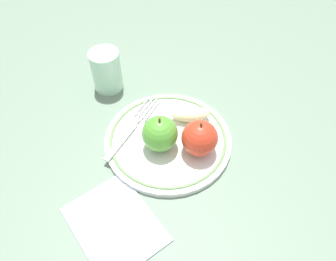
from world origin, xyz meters
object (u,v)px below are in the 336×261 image
(apple_red_whole, at_px, (200,138))
(napkin_folded, at_px, (115,224))
(plate, at_px, (168,140))
(apple_second_whole, at_px, (160,134))
(fork, at_px, (131,129))
(apple_slice_front, at_px, (191,115))
(drinking_glass, at_px, (105,71))

(apple_red_whole, bearing_deg, napkin_folded, -171.83)
(apple_red_whole, bearing_deg, plate, 117.08)
(apple_second_whole, bearing_deg, fork, 110.94)
(apple_red_whole, distance_m, apple_slice_front, 0.08)
(plate, distance_m, fork, 0.07)
(apple_red_whole, relative_size, napkin_folded, 0.48)
(apple_second_whole, height_order, fork, apple_second_whole)
(plate, distance_m, apple_slice_front, 0.07)
(plate, bearing_deg, fork, 128.51)
(apple_second_whole, height_order, apple_slice_front, apple_second_whole)
(napkin_folded, bearing_deg, apple_second_whole, 28.13)
(plate, height_order, drinking_glass, drinking_glass)
(plate, relative_size, apple_red_whole, 3.27)
(apple_slice_front, distance_m, drinking_glass, 0.21)
(apple_slice_front, bearing_deg, fork, -170.23)
(apple_red_whole, xyz_separation_m, apple_second_whole, (-0.05, 0.05, 0.00))
(apple_red_whole, height_order, drinking_glass, drinking_glass)
(fork, height_order, drinking_glass, drinking_glass)
(plate, height_order, apple_slice_front, apple_slice_front)
(fork, xyz_separation_m, napkin_folded, (-0.12, -0.14, -0.01))
(apple_slice_front, height_order, drinking_glass, drinking_glass)
(apple_red_whole, xyz_separation_m, fork, (-0.07, 0.11, -0.03))
(apple_second_whole, bearing_deg, plate, 13.84)
(apple_red_whole, bearing_deg, fork, 123.32)
(plate, bearing_deg, apple_slice_front, 9.42)
(drinking_glass, relative_size, napkin_folded, 0.59)
(fork, bearing_deg, apple_second_whole, -93.91)
(apple_red_whole, relative_size, fork, 0.44)
(apple_red_whole, relative_size, drinking_glass, 0.81)
(apple_second_whole, xyz_separation_m, apple_slice_front, (0.08, 0.02, -0.02))
(drinking_glass, bearing_deg, napkin_folded, -117.91)
(apple_second_whole, distance_m, napkin_folded, 0.17)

